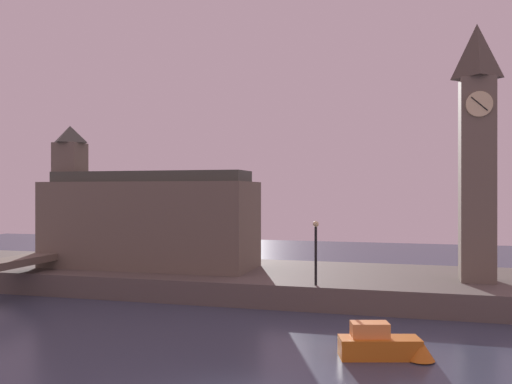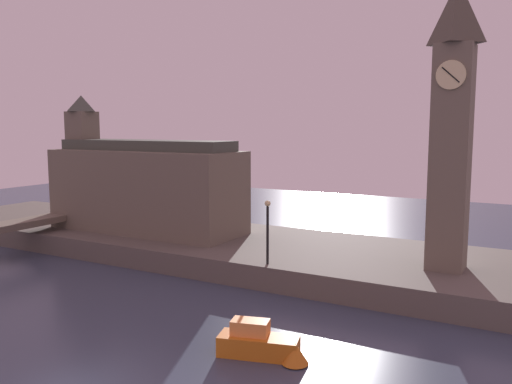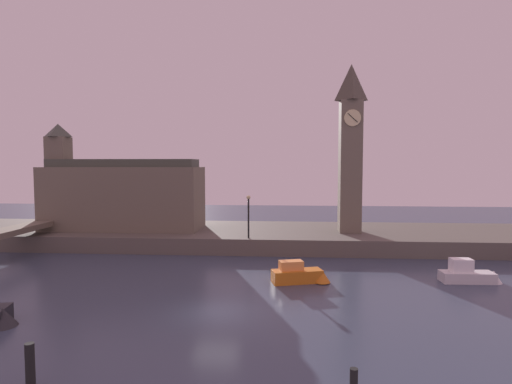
% 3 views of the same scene
% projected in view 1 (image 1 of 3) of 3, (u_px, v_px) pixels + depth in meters
% --- Properties ---
extents(far_embankment, '(70.00, 12.00, 1.50)m').
position_uv_depth(far_embankment, '(321.00, 283.00, 37.92)').
color(far_embankment, '#5B544C').
rests_on(far_embankment, ground).
extents(clock_tower, '(2.28, 2.32, 16.30)m').
position_uv_depth(clock_tower, '(477.00, 148.00, 34.17)').
color(clock_tower, '#6B6051').
rests_on(clock_tower, far_embankment).
extents(parliament_hall, '(15.93, 5.71, 10.85)m').
position_uv_depth(parliament_hall, '(144.00, 219.00, 40.87)').
color(parliament_hall, '#6B6051').
rests_on(parliament_hall, far_embankment).
extents(streetlamp, '(0.36, 0.36, 3.89)m').
position_uv_depth(streetlamp, '(316.00, 245.00, 32.75)').
color(streetlamp, black).
rests_on(streetlamp, far_embankment).
extents(boat_patrol_orange, '(4.24, 2.11, 1.51)m').
position_uv_depth(boat_patrol_orange, '(386.00, 345.00, 23.25)').
color(boat_patrol_orange, orange).
rests_on(boat_patrol_orange, ground).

